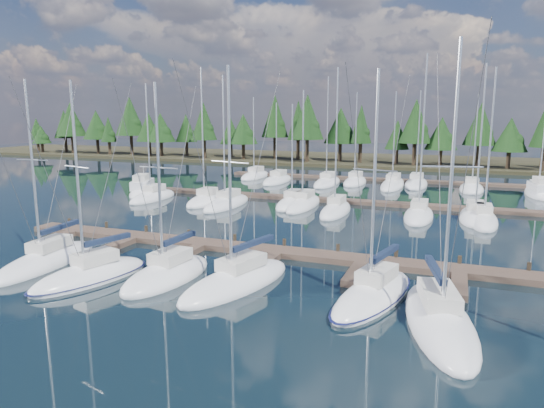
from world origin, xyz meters
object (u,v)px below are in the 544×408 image
at_px(front_sailboat_2, 167,275).
at_px(front_sailboat_3, 237,281).
at_px(main_dock, 276,254).
at_px(front_sailboat_1, 91,276).
at_px(front_sailboat_5, 439,320).
at_px(front_sailboat_0, 47,261).
at_px(motor_yacht_right, 540,193).
at_px(front_sailboat_4, 373,295).
at_px(motor_yacht_left, 143,190).

distance_m(front_sailboat_2, front_sailboat_3, 4.48).
relative_size(main_dock, front_sailboat_3, 3.32).
relative_size(front_sailboat_1, front_sailboat_5, 0.91).
height_order(front_sailboat_0, front_sailboat_2, front_sailboat_0).
height_order(front_sailboat_2, front_sailboat_3, front_sailboat_3).
bearing_deg(main_dock, motor_yacht_right, 59.09).
bearing_deg(front_sailboat_5, front_sailboat_4, 147.84).
bearing_deg(motor_yacht_left, front_sailboat_3, -45.98).
height_order(front_sailboat_5, motor_yacht_left, front_sailboat_5).
distance_m(front_sailboat_3, front_sailboat_4, 7.80).
relative_size(front_sailboat_0, motor_yacht_left, 1.48).
xyz_separation_m(front_sailboat_5, motor_yacht_left, (-36.53, 27.68, 0.18)).
relative_size(main_dock, front_sailboat_2, 3.54).
bearing_deg(front_sailboat_2, front_sailboat_0, -177.07).
distance_m(motor_yacht_left, motor_yacht_right, 49.05).
distance_m(front_sailboat_0, front_sailboat_3, 13.53).
relative_size(front_sailboat_0, front_sailboat_1, 1.02).
relative_size(front_sailboat_5, motor_yacht_right, 1.69).
height_order(front_sailboat_1, front_sailboat_3, front_sailboat_3).
xyz_separation_m(main_dock, front_sailboat_1, (-8.78, -8.54, 0.08)).
bearing_deg(front_sailboat_2, front_sailboat_1, -156.81).
height_order(main_dock, front_sailboat_1, front_sailboat_1).
bearing_deg(front_sailboat_1, front_sailboat_4, 10.01).
height_order(front_sailboat_1, front_sailboat_4, front_sailboat_4).
xyz_separation_m(front_sailboat_2, front_sailboat_3, (4.46, 0.42, -0.00)).
bearing_deg(front_sailboat_4, motor_yacht_left, 142.36).
relative_size(front_sailboat_3, front_sailboat_5, 0.96).
xyz_separation_m(front_sailboat_2, motor_yacht_right, (25.71, 42.05, 0.16)).
distance_m(front_sailboat_5, motor_yacht_left, 45.83).
bearing_deg(main_dock, motor_yacht_left, 141.97).
height_order(front_sailboat_3, motor_yacht_left, front_sailboat_3).
bearing_deg(front_sailboat_0, main_dock, 27.86).
height_order(front_sailboat_5, motor_yacht_right, front_sailboat_5).
distance_m(front_sailboat_4, front_sailboat_5, 4.08).
xyz_separation_m(front_sailboat_4, motor_yacht_left, (-33.08, 25.51, 0.18)).
height_order(main_dock, front_sailboat_4, front_sailboat_4).
distance_m(front_sailboat_1, front_sailboat_2, 4.58).
relative_size(front_sailboat_1, front_sailboat_4, 0.98).
relative_size(main_dock, front_sailboat_1, 3.51).
bearing_deg(front_sailboat_3, main_dock, 89.02).
bearing_deg(front_sailboat_4, front_sailboat_3, -175.04).
bearing_deg(motor_yacht_right, main_dock, -120.91).
height_order(front_sailboat_0, front_sailboat_1, front_sailboat_0).
bearing_deg(front_sailboat_2, motor_yacht_left, 128.07).
bearing_deg(front_sailboat_5, main_dock, 144.94).
distance_m(front_sailboat_0, front_sailboat_1, 5.01).
xyz_separation_m(front_sailboat_1, front_sailboat_5, (19.90, 0.73, -0.00)).
distance_m(front_sailboat_1, motor_yacht_left, 32.92).
bearing_deg(front_sailboat_4, front_sailboat_2, -174.87).
xyz_separation_m(front_sailboat_5, motor_yacht_right, (10.02, 43.12, 0.16)).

